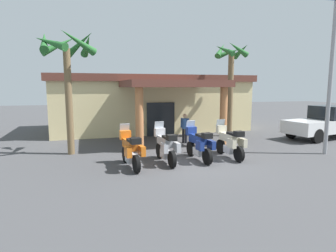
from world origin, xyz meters
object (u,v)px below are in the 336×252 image
at_px(pedestrian, 185,126).
at_px(motorcycle_orange, 131,150).
at_px(roadside_sign, 334,38).
at_px(motel_building, 150,102).
at_px(motorcycle_cream, 230,142).
at_px(palm_tree_roadside, 67,59).
at_px(motorcycle_blue, 199,144).
at_px(pickup_truck_white, 325,123).
at_px(motorcycle_silver, 166,146).
at_px(palm_tree_near_portico, 230,69).

bearing_deg(pedestrian, motorcycle_orange, -169.89).
bearing_deg(roadside_sign, motel_building, 123.75).
bearing_deg(motorcycle_cream, roadside_sign, -99.82).
xyz_separation_m(palm_tree_roadside, roadside_sign, (11.39, -2.90, 0.87)).
distance_m(motorcycle_blue, pickup_truck_white, 9.67).
relative_size(motorcycle_orange, pedestrian, 1.37).
distance_m(motorcycle_orange, pedestrian, 5.32).
bearing_deg(motel_building, motorcycle_silver, -99.53).
relative_size(pedestrian, pickup_truck_white, 0.29).
bearing_deg(roadside_sign, motorcycle_blue, 176.41).
bearing_deg(motel_building, palm_tree_near_portico, -46.10).
bearing_deg(roadside_sign, motorcycle_silver, 177.54).
height_order(pedestrian, roadside_sign, roadside_sign).
height_order(motorcycle_silver, pickup_truck_white, pickup_truck_white).
bearing_deg(motel_building, pedestrian, -83.65).
distance_m(motorcycle_cream, pedestrian, 3.70).
distance_m(motorcycle_silver, motorcycle_cream, 2.93).
xyz_separation_m(motorcycle_cream, palm_tree_near_portico, (2.45, 5.07, 3.46)).
bearing_deg(motorcycle_cream, pickup_truck_white, -73.34).
distance_m(motorcycle_blue, palm_tree_near_portico, 7.34).
relative_size(motel_building, palm_tree_near_portico, 2.36).
xyz_separation_m(motel_building, motorcycle_blue, (0.34, -9.20, -1.28)).
bearing_deg(pickup_truck_white, palm_tree_roadside, 170.01).
bearing_deg(motel_building, palm_tree_roadside, -129.36).
height_order(motorcycle_orange, pedestrian, pedestrian).
relative_size(motorcycle_orange, palm_tree_roadside, 0.39).
xyz_separation_m(motorcycle_blue, palm_tree_near_portico, (3.92, 5.16, 3.46)).
height_order(pedestrian, palm_tree_near_portico, palm_tree_near_portico).
xyz_separation_m(motorcycle_silver, pedestrian, (2.00, 3.72, 0.23)).
distance_m(motel_building, palm_tree_near_portico, 6.25).
bearing_deg(motel_building, roadside_sign, -58.83).
xyz_separation_m(motorcycle_orange, motorcycle_silver, (1.46, 0.32, 0.00)).
height_order(motorcycle_silver, palm_tree_near_portico, palm_tree_near_portico).
relative_size(motorcycle_orange, motorcycle_cream, 1.00).
height_order(motorcycle_cream, roadside_sign, roadside_sign).
distance_m(motel_building, roadside_sign, 11.96).
bearing_deg(roadside_sign, motorcycle_cream, 174.24).
xyz_separation_m(pedestrian, palm_tree_near_portico, (3.38, 1.49, 3.23)).
distance_m(motorcycle_silver, pickup_truck_white, 11.09).
relative_size(motorcycle_cream, pedestrian, 1.37).
relative_size(motorcycle_blue, palm_tree_roadside, 0.39).
bearing_deg(motel_building, motorcycle_blue, -90.49).
relative_size(motel_building, motorcycle_orange, 6.31).
height_order(pickup_truck_white, roadside_sign, roadside_sign).
distance_m(motel_building, palm_tree_roadside, 8.66).
bearing_deg(palm_tree_near_portico, roadside_sign, -68.81).
distance_m(motorcycle_cream, palm_tree_roadside, 8.07).
relative_size(motorcycle_blue, roadside_sign, 0.28).
distance_m(motorcycle_orange, pickup_truck_white, 12.58).
bearing_deg(motorcycle_silver, pedestrian, -33.64).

